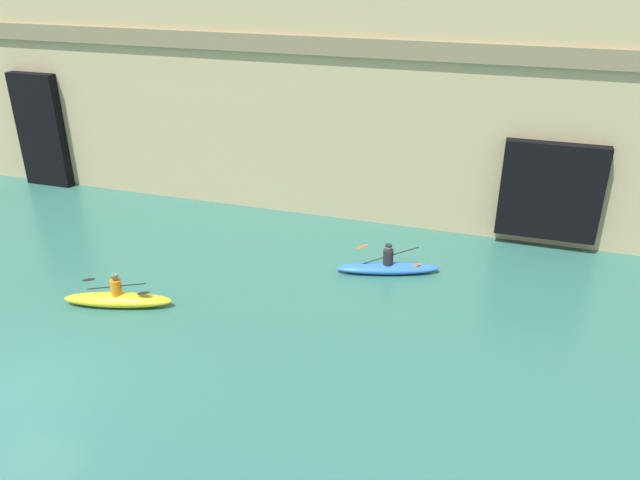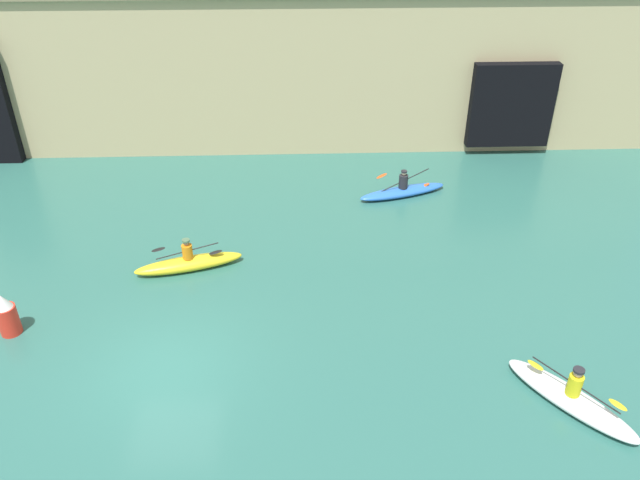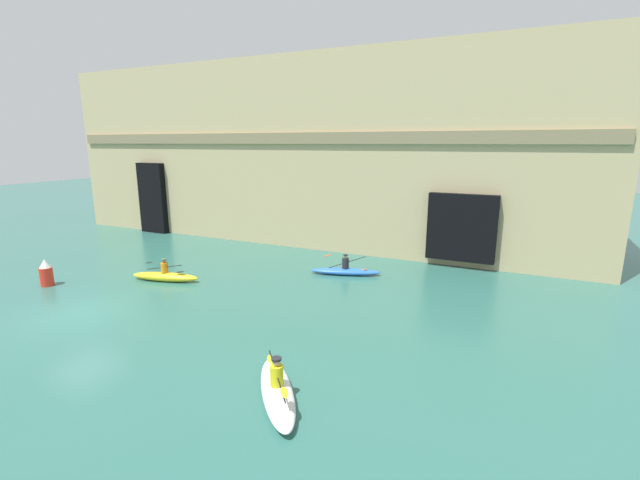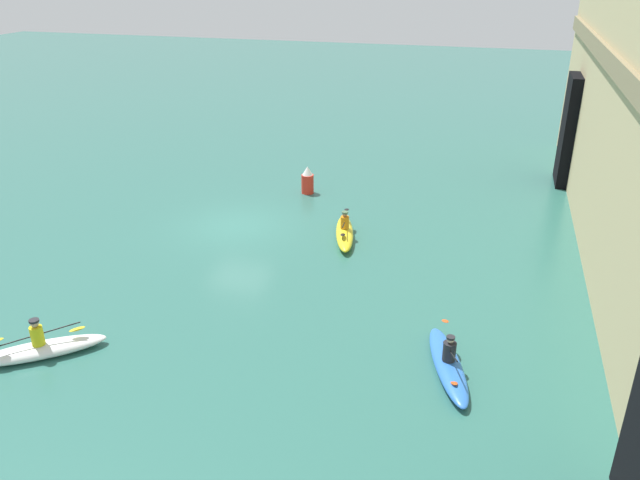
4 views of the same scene
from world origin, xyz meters
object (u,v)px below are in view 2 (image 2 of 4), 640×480
(kayak_yellow, at_px, (189,263))
(marker_buoy, at_px, (7,315))
(kayak_white, at_px, (571,398))
(kayak_blue, at_px, (403,191))

(kayak_yellow, xyz_separation_m, marker_buoy, (-4.56, -2.93, 0.35))
(kayak_white, xyz_separation_m, marker_buoy, (-14.65, 3.25, 0.37))
(kayak_yellow, bearing_deg, kayak_blue, 16.97)
(kayak_yellow, bearing_deg, kayak_white, -46.43)
(kayak_white, height_order, kayak_yellow, kayak_white)
(kayak_blue, bearing_deg, kayak_yellow, 14.16)
(kayak_yellow, relative_size, marker_buoy, 2.69)
(kayak_yellow, height_order, kayak_blue, kayak_yellow)
(kayak_white, height_order, marker_buoy, marker_buoy)
(kayak_yellow, distance_m, kayak_blue, 8.99)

